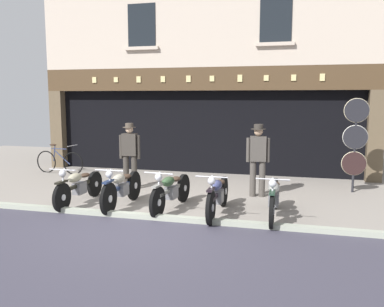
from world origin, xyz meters
name	(u,v)px	position (x,y,z in m)	size (l,w,h in m)	color
ground	(119,238)	(0.00, -0.98, -0.04)	(22.55, 22.00, 0.18)	gray
shop_facade	(214,118)	(0.00, 7.03, 1.68)	(10.85, 4.42, 6.09)	black
motorcycle_left	(79,186)	(-1.80, 0.79, 0.41)	(0.62, 2.02, 0.91)	black
motorcycle_center_left	(122,187)	(-0.74, 0.79, 0.43)	(0.62, 2.00, 0.93)	black
motorcycle_center	(171,190)	(0.36, 0.86, 0.42)	(0.62, 2.05, 0.92)	black
motorcycle_center_right	(218,194)	(1.41, 0.72, 0.43)	(0.62, 2.07, 0.93)	black
motorcycle_right	(274,197)	(2.53, 0.80, 0.43)	(0.62, 2.10, 0.93)	black
salesman_left	(130,153)	(-1.28, 2.52, 0.96)	(0.56, 0.33, 1.73)	#38332D
shopkeeper_center	(258,156)	(2.03, 2.53, 0.99)	(0.56, 0.36, 1.76)	#47423D
tyre_sign_pole	(355,138)	(4.33, 3.58, 1.38)	(0.61, 0.06, 2.38)	#232328
advert_board_near	(154,120)	(-1.65, 5.40, 1.64)	(0.70, 0.03, 0.95)	silver
leaning_bicycle	(59,161)	(-4.35, 4.04, 0.38)	(1.72, 0.50, 0.95)	black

